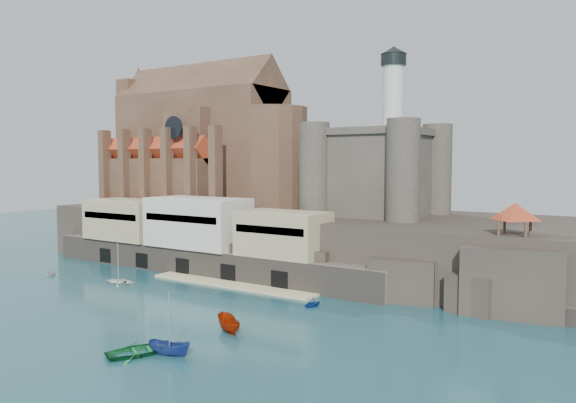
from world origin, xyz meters
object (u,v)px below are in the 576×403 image
Objects in this scene: pavilion at (515,214)px; boat_2 at (170,355)px; castle_keep at (377,168)px; church at (207,149)px.

pavilion is 45.81m from boat_2.
castle_keep reaches higher than boat_2.
pavilion reaches higher than boat_2.
church reaches higher than castle_keep.
castle_keep is (40.21, -0.78, -3.81)m from church.
boat_2 is (-25.28, -36.02, -12.73)m from pavilion.
church is at bearing 25.62° from boat_2.
church reaches higher than pavilion.
church is 40.39m from castle_keep.
castle_keep is 6.14× the size of boat_2.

